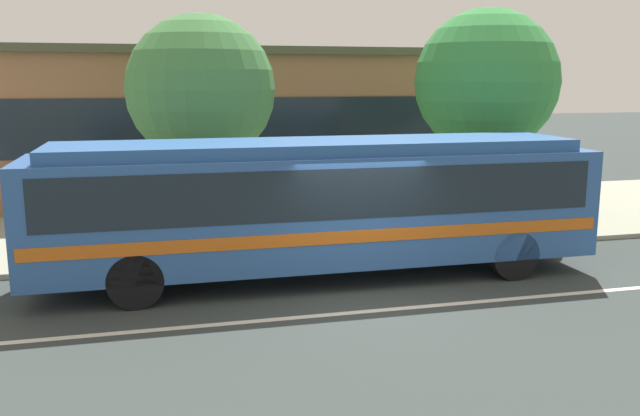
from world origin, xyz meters
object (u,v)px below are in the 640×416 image
object	(u,v)px
pedestrian_waiting_near_sign	(419,192)
pedestrian_walking_along_curb	(164,203)
pedestrian_standing_by_tree	(214,201)
street_tree_mid_block	(486,82)
bus_stop_sign	(484,178)
street_tree_near_stop	(201,90)
transit_bus	(319,199)

from	to	relation	value
pedestrian_waiting_near_sign	pedestrian_walking_along_curb	distance (m)	6.54
pedestrian_standing_by_tree	street_tree_mid_block	distance (m)	7.81
pedestrian_standing_by_tree	pedestrian_walking_along_curb	bearing A→B (deg)	-162.45
pedestrian_waiting_near_sign	bus_stop_sign	bearing A→B (deg)	-54.84
pedestrian_waiting_near_sign	street_tree_mid_block	distance (m)	3.45
pedestrian_waiting_near_sign	pedestrian_standing_by_tree	xyz separation A→B (m)	(-5.34, 0.09, -0.02)
pedestrian_walking_along_curb	street_tree_mid_block	distance (m)	8.92
street_tree_near_stop	street_tree_mid_block	size ratio (longest dim) A/B	0.96
transit_bus	pedestrian_waiting_near_sign	bearing A→B (deg)	43.19
street_tree_mid_block	pedestrian_waiting_near_sign	bearing A→B (deg)	-172.34
transit_bus	street_tree_near_stop	bearing A→B (deg)	114.39
pedestrian_walking_along_curb	street_tree_near_stop	xyz separation A→B (m)	(1.04, 1.29, 2.59)
transit_bus	street_tree_near_stop	size ratio (longest dim) A/B	2.05
pedestrian_standing_by_tree	street_tree_mid_block	size ratio (longest dim) A/B	0.28
bus_stop_sign	street_tree_mid_block	bearing A→B (deg)	63.57
bus_stop_sign	street_tree_mid_block	distance (m)	3.01
pedestrian_walking_along_curb	pedestrian_standing_by_tree	distance (m)	1.25
pedestrian_waiting_near_sign	transit_bus	bearing A→B (deg)	-136.81
pedestrian_walking_along_curb	bus_stop_sign	world-z (taller)	bus_stop_sign
bus_stop_sign	street_tree_mid_block	world-z (taller)	street_tree_mid_block
street_tree_near_stop	bus_stop_sign	bearing A→B (deg)	-20.83
transit_bus	street_tree_near_stop	distance (m)	5.18
pedestrian_walking_along_curb	street_tree_mid_block	world-z (taller)	street_tree_mid_block
transit_bus	pedestrian_walking_along_curb	size ratio (longest dim) A/B	6.42
pedestrian_waiting_near_sign	bus_stop_sign	xyz separation A→B (m)	(1.05, -1.50, 0.56)
pedestrian_waiting_near_sign	street_tree_near_stop	world-z (taller)	street_tree_near_stop
transit_bus	street_tree_mid_block	world-z (taller)	street_tree_mid_block
transit_bus	pedestrian_standing_by_tree	xyz separation A→B (m)	(-1.81, 3.40, -0.57)
bus_stop_sign	pedestrian_walking_along_curb	bearing A→B (deg)	170.98
pedestrian_waiting_near_sign	street_tree_near_stop	xyz separation A→B (m)	(-5.49, 0.99, 2.66)
transit_bus	pedestrian_standing_by_tree	size ratio (longest dim) A/B	6.93
pedestrian_walking_along_curb	bus_stop_sign	size ratio (longest dim) A/B	0.74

